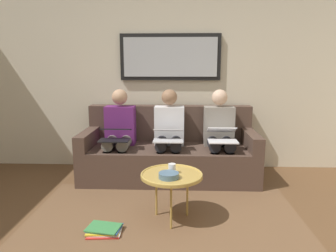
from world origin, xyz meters
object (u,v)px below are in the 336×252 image
object	(u,v)px
bowl	(169,175)
magazine_stack	(104,230)
couch	(169,153)
coffee_table	(172,176)
cup	(172,168)
framed_mirror	(170,57)
laptop_white	(222,135)
laptop_black	(115,134)
person_middle	(169,132)
laptop_silver	(168,135)
person_right	(119,131)
person_left	(220,132)

from	to	relation	value
bowl	magazine_stack	distance (m)	0.73
couch	coffee_table	world-z (taller)	couch
cup	bowl	distance (m)	0.14
coffee_table	cup	xyz separation A→B (m)	(-0.00, -0.03, 0.06)
coffee_table	cup	bearing A→B (deg)	-95.25
couch	bowl	size ratio (longest dim) A/B	12.22
framed_mirror	laptop_white	bearing A→B (deg)	132.81
laptop_black	couch	bearing A→B (deg)	-153.64
coffee_table	laptop_white	world-z (taller)	laptop_white
person_middle	couch	bearing A→B (deg)	-90.00
laptop_white	laptop_silver	world-z (taller)	laptop_white
coffee_table	laptop_black	distance (m)	1.16
laptop_white	person_right	world-z (taller)	person_right
framed_mirror	person_right	bearing A→B (deg)	35.53
couch	person_middle	xyz separation A→B (m)	(0.00, 0.07, 0.30)
bowl	laptop_white	world-z (taller)	laptop_white
cup	laptop_white	world-z (taller)	laptop_white
coffee_table	person_right	distance (m)	1.36
framed_mirror	magazine_stack	distance (m)	2.46
framed_mirror	magazine_stack	xyz separation A→B (m)	(0.51, 1.87, -1.52)
person_middle	person_right	size ratio (longest dim) A/B	1.00
framed_mirror	person_left	xyz separation A→B (m)	(-0.64, 0.46, -0.94)
couch	coffee_table	bearing A→B (deg)	93.04
person_right	bowl	bearing A→B (deg)	118.52
bowl	person_left	distance (m)	1.40
laptop_white	person_right	size ratio (longest dim) A/B	0.32
person_left	magazine_stack	xyz separation A→B (m)	(1.15, 1.41, -0.58)
laptop_silver	person_right	bearing A→B (deg)	-21.25
cup	laptop_white	distance (m)	1.06
laptop_black	person_middle	bearing A→B (deg)	-158.79
couch	person_left	distance (m)	0.71
cup	bowl	size ratio (longest dim) A/B	0.50
framed_mirror	laptop_white	distance (m)	1.32
coffee_table	person_middle	xyz separation A→B (m)	(0.06, -1.15, 0.17)
coffee_table	bowl	xyz separation A→B (m)	(0.02, 0.11, 0.04)
framed_mirror	person_right	distance (m)	1.23
person_right	magazine_stack	distance (m)	1.53
laptop_black	bowl	bearing A→B (deg)	124.11
framed_mirror	laptop_black	world-z (taller)	framed_mirror
bowl	laptop_white	bearing A→B (deg)	-120.36
laptop_silver	magazine_stack	world-z (taller)	laptop_silver
framed_mirror	magazine_stack	size ratio (longest dim) A/B	4.34
couch	magazine_stack	distance (m)	1.59
coffee_table	magazine_stack	size ratio (longest dim) A/B	1.82
couch	laptop_silver	xyz separation A→B (m)	(0.00, 0.32, 0.31)
couch	magazine_stack	bearing A→B (deg)	70.80
person_left	laptop_white	xyz separation A→B (m)	(-0.00, 0.23, 0.02)
person_left	laptop_silver	world-z (taller)	person_left
person_left	magazine_stack	bearing A→B (deg)	50.68
bowl	person_right	distance (m)	1.43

